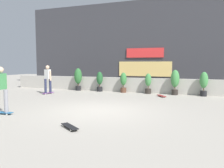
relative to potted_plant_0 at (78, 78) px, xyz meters
The scene contains 13 objects.
ground_plane 6.84m from the potted_plant_0, 54.83° to the right, with size 48.00×48.00×0.00m, color #A8A093.
planter_wall 3.96m from the potted_plant_0, ahead, with size 18.00×0.40×0.90m, color #B2ADA3.
building_backdrop 6.38m from the potted_plant_0, 48.68° to the left, with size 20.00×2.08×6.50m.
potted_plant_0 is the anchor object (origin of this frame).
potted_plant_1 1.58m from the potted_plant_0, ahead, with size 0.40×0.40×1.28m.
potted_plant_2 3.18m from the potted_plant_0, ahead, with size 0.39×0.39×1.25m.
potted_plant_3 4.73m from the potted_plant_0, ahead, with size 0.37×0.37×1.21m.
potted_plant_4 6.28m from the potted_plant_0, ahead, with size 0.48×0.48×1.44m.
potted_plant_5 7.82m from the potted_plant_0, ahead, with size 0.44×0.44×1.35m.
skater_far_right 2.32m from the potted_plant_0, 111.56° to the right, with size 0.55×0.82×1.70m.
skater_by_wall_right 7.38m from the potted_plant_0, 82.77° to the right, with size 0.82×0.56×1.70m.
skateboard_near_camera 5.81m from the potted_plant_0, 10.50° to the right, with size 0.61×0.78×0.08m.
skateboard_aside 9.10m from the potted_plant_0, 62.87° to the right, with size 0.77×0.63×0.08m.
Camera 1 is at (3.47, -7.93, 1.81)m, focal length 36.54 mm.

